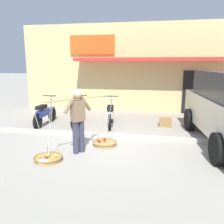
{
  "coord_description": "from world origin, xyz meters",
  "views": [
    {
      "loc": [
        1.48,
        -6.34,
        2.32
      ],
      "look_at": [
        0.16,
        0.6,
        0.85
      ],
      "focal_mm": 37.49,
      "sensor_mm": 36.0,
      "label": 1
    }
  ],
  "objects_px": {
    "motorcycle_nearest_shop": "(45,114)",
    "wooden_crate": "(165,122)",
    "fruit_basket_left_side": "(48,158)",
    "motorcycle_third_in_row": "(111,114)",
    "motorcycle_second_in_row": "(78,113)",
    "fruit_basket_right_side": "(105,143)",
    "fruit_vendor": "(78,117)",
    "plastic_litter_bag": "(43,162)"
  },
  "relations": [
    {
      "from": "fruit_vendor",
      "to": "motorcycle_third_in_row",
      "type": "relative_size",
      "value": 0.93
    },
    {
      "from": "fruit_basket_left_side",
      "to": "motorcycle_nearest_shop",
      "type": "distance_m",
      "value": 3.53
    },
    {
      "from": "fruit_vendor",
      "to": "fruit_basket_right_side",
      "type": "relative_size",
      "value": 1.17
    },
    {
      "from": "fruit_basket_left_side",
      "to": "fruit_basket_right_side",
      "type": "relative_size",
      "value": 1.0
    },
    {
      "from": "motorcycle_nearest_shop",
      "to": "motorcycle_second_in_row",
      "type": "height_order",
      "value": "same"
    },
    {
      "from": "motorcycle_second_in_row",
      "to": "wooden_crate",
      "type": "relative_size",
      "value": 4.14
    },
    {
      "from": "fruit_vendor",
      "to": "wooden_crate",
      "type": "distance_m",
      "value": 3.99
    },
    {
      "from": "fruit_basket_right_side",
      "to": "motorcycle_third_in_row",
      "type": "relative_size",
      "value": 0.8
    },
    {
      "from": "motorcycle_second_in_row",
      "to": "motorcycle_third_in_row",
      "type": "relative_size",
      "value": 1.0
    },
    {
      "from": "fruit_basket_right_side",
      "to": "motorcycle_third_in_row",
      "type": "height_order",
      "value": "fruit_basket_right_side"
    },
    {
      "from": "fruit_basket_left_side",
      "to": "motorcycle_second_in_row",
      "type": "bearing_deg",
      "value": 96.95
    },
    {
      "from": "motorcycle_third_in_row",
      "to": "fruit_vendor",
      "type": "bearing_deg",
      "value": -96.27
    },
    {
      "from": "fruit_basket_left_side",
      "to": "motorcycle_nearest_shop",
      "type": "bearing_deg",
      "value": 117.52
    },
    {
      "from": "fruit_basket_right_side",
      "to": "plastic_litter_bag",
      "type": "distance_m",
      "value": 1.92
    },
    {
      "from": "fruit_basket_left_side",
      "to": "wooden_crate",
      "type": "relative_size",
      "value": 3.3
    },
    {
      "from": "fruit_basket_right_side",
      "to": "wooden_crate",
      "type": "bearing_deg",
      "value": 53.94
    },
    {
      "from": "fruit_basket_left_side",
      "to": "motorcycle_nearest_shop",
      "type": "height_order",
      "value": "fruit_basket_left_side"
    },
    {
      "from": "fruit_vendor",
      "to": "motorcycle_nearest_shop",
      "type": "distance_m",
      "value": 3.31
    },
    {
      "from": "fruit_basket_right_side",
      "to": "motorcycle_second_in_row",
      "type": "distance_m",
      "value": 2.63
    },
    {
      "from": "motorcycle_nearest_shop",
      "to": "plastic_litter_bag",
      "type": "height_order",
      "value": "motorcycle_nearest_shop"
    },
    {
      "from": "fruit_basket_left_side",
      "to": "motorcycle_second_in_row",
      "type": "distance_m",
      "value": 3.49
    },
    {
      "from": "motorcycle_second_in_row",
      "to": "wooden_crate",
      "type": "height_order",
      "value": "motorcycle_second_in_row"
    },
    {
      "from": "motorcycle_second_in_row",
      "to": "motorcycle_third_in_row",
      "type": "bearing_deg",
      "value": 1.61
    },
    {
      "from": "fruit_vendor",
      "to": "wooden_crate",
      "type": "height_order",
      "value": "fruit_vendor"
    },
    {
      "from": "motorcycle_nearest_shop",
      "to": "wooden_crate",
      "type": "relative_size",
      "value": 4.14
    },
    {
      "from": "plastic_litter_bag",
      "to": "wooden_crate",
      "type": "xyz_separation_m",
      "value": [
        2.91,
        4.02,
        0.09
      ]
    },
    {
      "from": "motorcycle_second_in_row",
      "to": "plastic_litter_bag",
      "type": "height_order",
      "value": "motorcycle_second_in_row"
    },
    {
      "from": "fruit_basket_left_side",
      "to": "motorcycle_second_in_row",
      "type": "height_order",
      "value": "fruit_basket_left_side"
    },
    {
      "from": "fruit_vendor",
      "to": "fruit_basket_left_side",
      "type": "xyz_separation_m",
      "value": [
        -0.56,
        -0.67,
        -0.9
      ]
    },
    {
      "from": "fruit_basket_left_side",
      "to": "motorcycle_third_in_row",
      "type": "distance_m",
      "value": 3.61
    },
    {
      "from": "motorcycle_nearest_shop",
      "to": "wooden_crate",
      "type": "xyz_separation_m",
      "value": [
        4.52,
        0.68,
        -0.29
      ]
    },
    {
      "from": "fruit_basket_right_side",
      "to": "motorcycle_nearest_shop",
      "type": "distance_m",
      "value": 3.28
    },
    {
      "from": "motorcycle_nearest_shop",
      "to": "motorcycle_third_in_row",
      "type": "relative_size",
      "value": 1.0
    },
    {
      "from": "motorcycle_nearest_shop",
      "to": "motorcycle_third_in_row",
      "type": "height_order",
      "value": "same"
    },
    {
      "from": "plastic_litter_bag",
      "to": "motorcycle_third_in_row",
      "type": "bearing_deg",
      "value": 76.59
    },
    {
      "from": "fruit_basket_left_side",
      "to": "motorcycle_third_in_row",
      "type": "relative_size",
      "value": 0.8
    },
    {
      "from": "motorcycle_third_in_row",
      "to": "plastic_litter_bag",
      "type": "distance_m",
      "value": 3.83
    },
    {
      "from": "fruit_vendor",
      "to": "motorcycle_third_in_row",
      "type": "height_order",
      "value": "fruit_vendor"
    },
    {
      "from": "motorcycle_second_in_row",
      "to": "wooden_crate",
      "type": "bearing_deg",
      "value": 5.92
    },
    {
      "from": "fruit_basket_left_side",
      "to": "motorcycle_third_in_row",
      "type": "xyz_separation_m",
      "value": [
        0.87,
        3.48,
        0.38
      ]
    },
    {
      "from": "fruit_basket_right_side",
      "to": "motorcycle_third_in_row",
      "type": "bearing_deg",
      "value": 96.42
    },
    {
      "from": "wooden_crate",
      "to": "fruit_vendor",
      "type": "bearing_deg",
      "value": -126.83
    }
  ]
}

